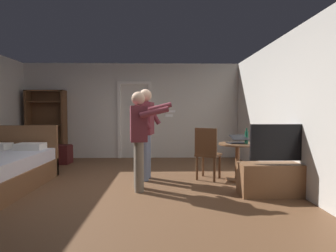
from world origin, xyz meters
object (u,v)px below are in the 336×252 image
side_table (237,155)px  bottle_on_table (246,137)px  bookshelf (47,122)px  wooden_chair (207,151)px  suitcase_small (61,155)px  laptop (237,141)px  person_blue_shirt (139,134)px  person_striped_shirt (146,128)px  suitcase_dark (60,154)px  tv_flatscreen (280,175)px

side_table → bottle_on_table: size_ratio=2.39×
bookshelf → bottle_on_table: bookshelf is taller
wooden_chair → suitcase_small: size_ratio=2.04×
laptop → person_blue_shirt: 1.86m
person_striped_shirt → bottle_on_table: bearing=-5.9°
suitcase_dark → suitcase_small: (0.01, 0.02, -0.01)m
bottle_on_table → suitcase_dark: bearing=156.5°
laptop → person_blue_shirt: bearing=-163.2°
bookshelf → side_table: 5.15m
side_table → person_striped_shirt: bearing=176.3°
wooden_chair → laptop: bearing=-8.6°
tv_flatscreen → bottle_on_table: (-0.27, 0.82, 0.51)m
bottle_on_table → bookshelf: bearing=152.4°
side_table → person_blue_shirt: bearing=-162.2°
side_table → laptop: laptop is taller
person_blue_shirt → suitcase_dark: (-2.17, 2.28, -0.70)m
suitcase_dark → person_striped_shirt: bearing=-36.2°
person_striped_shirt → suitcase_small: bearing=144.2°
laptop → person_blue_shirt: size_ratio=0.24×
wooden_chair → person_striped_shirt: person_striped_shirt is taller
suitcase_small → person_blue_shirt: bearing=-43.5°
person_striped_shirt → wooden_chair: bearing=-3.6°
bookshelf → suitcase_dark: bearing=-48.5°
tv_flatscreen → wooden_chair: size_ratio=1.27×
bookshelf → wooden_chair: 4.63m
laptop → bottle_on_table: size_ratio=1.31×
wooden_chair → suitcase_small: (-3.39, 1.69, -0.32)m
side_table → wooden_chair: size_ratio=0.71×
laptop → side_table: bearing=63.4°
bottle_on_table → suitcase_small: bottle_on_table is taller
person_blue_shirt → bottle_on_table: bearing=14.4°
person_striped_shirt → bookshelf: bearing=141.5°
side_table → person_striped_shirt: person_striped_shirt is taller
laptop → person_striped_shirt: size_ratio=0.22×
tv_flatscreen → suitcase_small: size_ratio=2.59×
suitcase_small → side_table: bearing=-20.3°
bottle_on_table → wooden_chair: bottle_on_table is taller
person_blue_shirt → person_striped_shirt: person_striped_shirt is taller
tv_flatscreen → side_table: bearing=114.5°
bookshelf → tv_flatscreen: bearing=-33.4°
bookshelf → suitcase_small: bearing=-47.2°
tv_flatscreen → person_blue_shirt: (-2.20, 0.33, 0.62)m
bottle_on_table → suitcase_dark: (-4.10, 1.78, -0.59)m
bottle_on_table → person_blue_shirt: 2.00m
bottle_on_table → person_striped_shirt: person_striped_shirt is taller
side_table → suitcase_small: (-3.95, 1.73, -0.25)m
side_table → person_blue_shirt: person_blue_shirt is taller
bookshelf → bottle_on_table: (4.68, -2.44, -0.19)m
person_striped_shirt → suitcase_dark: bearing=144.6°
tv_flatscreen → suitcase_small: (-4.36, 2.63, -0.09)m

